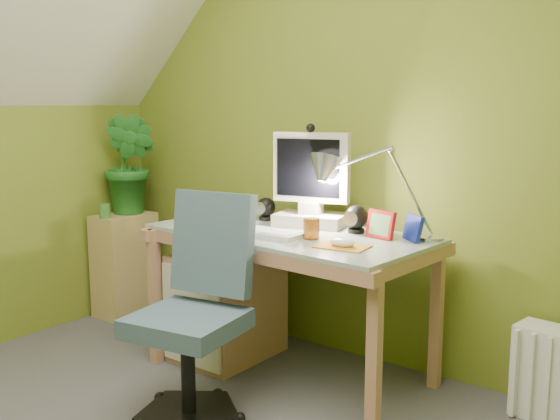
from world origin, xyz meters
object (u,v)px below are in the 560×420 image
Objects in this scene: desk at (289,304)px; monitor at (311,171)px; desk_lamp at (394,171)px; task_chair at (187,322)px; side_ledge at (125,264)px; potted_plant at (131,164)px.

desk is 2.47× the size of monitor.
desk_lamp is 1.12m from task_chair.
monitor is at bearing -167.54° from desk_lamp.
monitor reaches higher than side_ledge.
side_ledge is (-1.82, -0.05, -0.70)m from desk_lamp.
desk is 1.38m from side_ledge.
desk is 0.64m from task_chair.
potted_plant reaches higher than desk.
monitor is 1.34m from potted_plant.
desk_lamp is at bearing 0.02° from potted_plant.
desk_lamp is 1.79m from potted_plant.
desk_lamp reaches higher than monitor.
task_chair is (-0.51, -0.81, -0.59)m from desk_lamp.
potted_plant is at bearing -167.52° from desk_lamp.
side_ledge is at bearing 167.13° from monitor.
task_chair is at bearing -109.56° from desk_lamp.
monitor is 0.99m from task_chair.
side_ledge is 1.03× the size of potted_plant.
desk reaches higher than side_ledge.
side_ledge is at bearing 140.57° from task_chair.
monitor reaches higher than desk.
desk is at bearing -7.62° from potted_plant.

